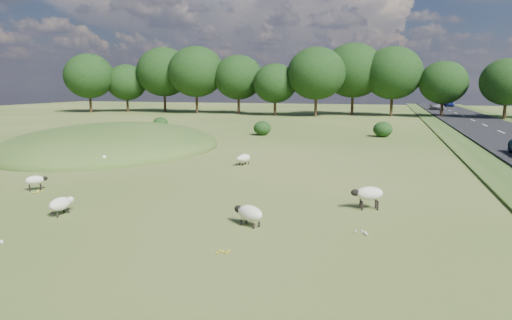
{
  "coord_description": "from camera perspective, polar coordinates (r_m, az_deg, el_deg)",
  "views": [
    {
      "loc": [
        8.58,
        -19.22,
        5.01
      ],
      "look_at": [
        2.0,
        4.0,
        1.0
      ],
      "focal_mm": 32.0,
      "sensor_mm": 36.0,
      "label": 1
    }
  ],
  "objects": [
    {
      "name": "ground",
      "position": [
        40.46,
        3.46,
        2.3
      ],
      "size": [
        160.0,
        160.0,
        0.0
      ],
      "primitive_type": "plane",
      "color": "#365B1C",
      "rests_on": "ground"
    },
    {
      "name": "mound",
      "position": [
        37.73,
        -17.41,
        1.37
      ],
      "size": [
        16.0,
        20.0,
        4.0
      ],
      "primitive_type": "ellipsoid",
      "color": "#33561E",
      "rests_on": "ground"
    },
    {
      "name": "road",
      "position": [
        50.76,
        28.77,
        2.75
      ],
      "size": [
        8.0,
        150.0,
        0.25
      ],
      "primitive_type": "cube",
      "color": "black",
      "rests_on": "ground"
    },
    {
      "name": "treeline",
      "position": [
        75.29,
        8.61,
        10.51
      ],
      "size": [
        96.28,
        14.66,
        11.7
      ],
      "color": "black",
      "rests_on": "ground"
    },
    {
      "name": "shrubs",
      "position": [
        46.77,
        2.01,
        4.16
      ],
      "size": [
        26.08,
        4.65,
        1.49
      ],
      "color": "black",
      "rests_on": "ground"
    },
    {
      "name": "sheep_0",
      "position": [
        19.27,
        -23.22,
        -5.06
      ],
      "size": [
        0.61,
        1.23,
        0.7
      ],
      "rotation": [
        0.0,
        0.0,
        1.5
      ],
      "color": "beige",
      "rests_on": "ground"
    },
    {
      "name": "sheep_1",
      "position": [
        24.14,
        -25.86,
        -2.28
      ],
      "size": [
        0.91,
        0.95,
        0.72
      ],
      "rotation": [
        0.0,
        0.0,
        0.83
      ],
      "color": "beige",
      "rests_on": "ground"
    },
    {
      "name": "sheep_2",
      "position": [
        18.98,
        13.88,
        -4.1
      ],
      "size": [
        1.37,
        0.88,
        0.95
      ],
      "rotation": [
        0.0,
        0.0,
        3.46
      ],
      "color": "beige",
      "rests_on": "ground"
    },
    {
      "name": "sheep_3",
      "position": [
        28.54,
        -1.55,
        0.23
      ],
      "size": [
        0.86,
        1.28,
        0.71
      ],
      "rotation": [
        0.0,
        0.0,
        4.36
      ],
      "color": "beige",
      "rests_on": "ground"
    },
    {
      "name": "sheep_4",
      "position": [
        16.38,
        -0.86,
        -6.64
      ],
      "size": [
        1.34,
        1.01,
        0.75
      ],
      "rotation": [
        0.0,
        0.0,
        2.66
      ],
      "color": "beige",
      "rests_on": "ground"
    },
    {
      "name": "sheep_5",
      "position": [
        29.45,
        -18.46,
        0.26
      ],
      "size": [
        0.95,
        1.1,
        0.81
      ],
      "rotation": [
        0.0,
        0.0,
        2.21
      ],
      "color": "beige",
      "rests_on": "ground"
    },
    {
      "name": "car_4",
      "position": [
        95.1,
        21.69,
        6.31
      ],
      "size": [
        2.25,
        4.88,
        1.36
      ],
      "primitive_type": "imported",
      "color": "#A6A8AD",
      "rests_on": "road"
    },
    {
      "name": "car_5",
      "position": [
        109.47,
        22.96,
        6.56
      ],
      "size": [
        1.93,
        4.75,
        1.38
      ],
      "primitive_type": "imported",
      "rotation": [
        0.0,
        0.0,
        3.14
      ],
      "color": "navy",
      "rests_on": "road"
    }
  ]
}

